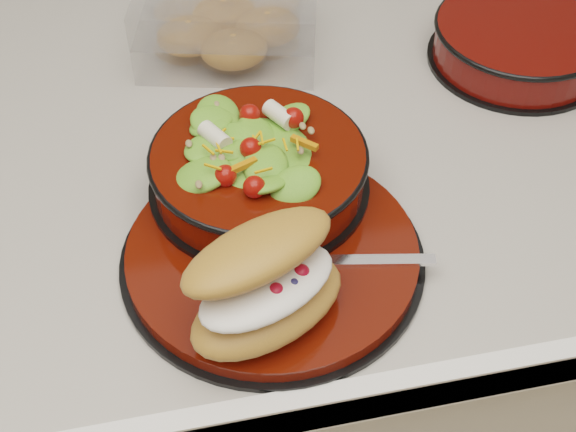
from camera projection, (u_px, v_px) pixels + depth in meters
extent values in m
cube|color=white|center=(287.00, 350.00, 1.29)|extent=(1.16, 0.66, 0.86)
cube|color=#B2AEA3|center=(287.00, 138.00, 0.96)|extent=(1.24, 0.74, 0.04)
cube|color=white|center=(369.00, 398.00, 0.72)|extent=(1.24, 0.02, 0.05)
cylinder|color=black|center=(272.00, 259.00, 0.80)|extent=(0.30, 0.30, 0.01)
cylinder|color=#4F0B02|center=(272.00, 252.00, 0.79)|extent=(0.29, 0.29, 0.01)
torus|color=black|center=(284.00, 255.00, 0.78)|extent=(0.16, 0.16, 0.01)
cylinder|color=black|center=(259.00, 186.00, 0.84)|extent=(0.23, 0.23, 0.01)
cylinder|color=#4F0B02|center=(259.00, 168.00, 0.82)|extent=(0.22, 0.22, 0.04)
torus|color=black|center=(258.00, 155.00, 0.81)|extent=(0.23, 0.23, 0.01)
ellipsoid|color=#458425|center=(258.00, 157.00, 0.81)|extent=(0.19, 0.19, 0.07)
sphere|color=#AD0D06|center=(302.00, 119.00, 0.79)|extent=(0.02, 0.02, 0.02)
sphere|color=#AD0D06|center=(263.00, 97.00, 0.81)|extent=(0.02, 0.02, 0.02)
sphere|color=#AD0D06|center=(216.00, 113.00, 0.79)|extent=(0.02, 0.02, 0.02)
sphere|color=#AD0D06|center=(224.00, 149.00, 0.76)|extent=(0.02, 0.02, 0.02)
sphere|color=#AD0D06|center=(280.00, 153.00, 0.75)|extent=(0.02, 0.02, 0.02)
cylinder|color=silver|center=(279.00, 97.00, 0.81)|extent=(0.03, 0.04, 0.02)
cylinder|color=silver|center=(213.00, 119.00, 0.79)|extent=(0.04, 0.03, 0.02)
cube|color=orange|center=(242.00, 148.00, 0.76)|extent=(0.03, 0.03, 0.01)
cube|color=orange|center=(305.00, 125.00, 0.78)|extent=(0.03, 0.02, 0.01)
ellipsoid|color=#C7823D|center=(268.00, 306.00, 0.71)|extent=(0.18, 0.14, 0.04)
ellipsoid|color=white|center=(267.00, 287.00, 0.69)|extent=(0.15, 0.12, 0.02)
ellipsoid|color=#C7823D|center=(263.00, 251.00, 0.68)|extent=(0.17, 0.13, 0.04)
sphere|color=#B70D1D|center=(239.00, 287.00, 0.68)|extent=(0.02, 0.02, 0.02)
sphere|color=#B70D1D|center=(276.00, 291.00, 0.68)|extent=(0.02, 0.02, 0.02)
sphere|color=#B70D1D|center=(301.00, 273.00, 0.69)|extent=(0.02, 0.02, 0.02)
sphere|color=#B70D1D|center=(252.00, 273.00, 0.69)|extent=(0.02, 0.02, 0.02)
sphere|color=#191947|center=(256.00, 278.00, 0.69)|extent=(0.01, 0.01, 0.01)
sphere|color=#191947|center=(282.00, 278.00, 0.69)|extent=(0.01, 0.01, 0.01)
sphere|color=#191947|center=(268.00, 286.00, 0.68)|extent=(0.01, 0.01, 0.01)
sphere|color=#191947|center=(294.00, 284.00, 0.69)|extent=(0.01, 0.01, 0.01)
sphere|color=#191947|center=(246.00, 294.00, 0.68)|extent=(0.01, 0.01, 0.01)
sphere|color=#191947|center=(284.00, 269.00, 0.70)|extent=(0.01, 0.01, 0.01)
cube|color=silver|center=(366.00, 260.00, 0.77)|extent=(0.13, 0.04, 0.00)
cube|color=silver|center=(280.00, 261.00, 0.77)|extent=(0.05, 0.03, 0.00)
cube|color=white|center=(229.00, 34.00, 1.03)|extent=(0.25, 0.21, 0.05)
cube|color=white|center=(227.00, 2.00, 1.00)|extent=(0.25, 0.21, 0.04)
ellipsoid|color=#C7823D|center=(190.00, 36.00, 1.02)|extent=(0.08, 0.07, 0.04)
ellipsoid|color=#C7823D|center=(268.00, 27.00, 1.03)|extent=(0.08, 0.07, 0.04)
ellipsoid|color=#C7823D|center=(224.00, 14.00, 1.05)|extent=(0.08, 0.07, 0.04)
ellipsoid|color=#C7823D|center=(234.00, 49.00, 1.00)|extent=(0.08, 0.07, 0.04)
cylinder|color=black|center=(515.00, 59.00, 1.03)|extent=(0.23, 0.23, 0.01)
cylinder|color=#520905|center=(519.00, 41.00, 1.01)|extent=(0.21, 0.21, 0.05)
torus|color=black|center=(523.00, 28.00, 1.00)|extent=(0.22, 0.22, 0.01)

